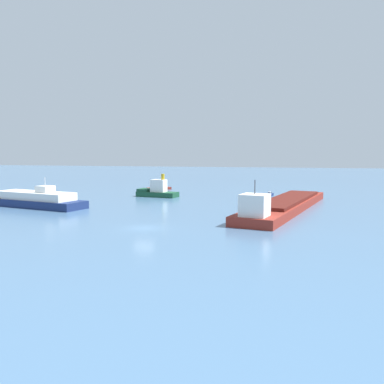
{
  "coord_description": "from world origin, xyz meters",
  "views": [
    {
      "loc": [
        16.92,
        -46.07,
        9.35
      ],
      "look_at": [
        -1.73,
        33.16,
        1.2
      ],
      "focal_mm": 37.6,
      "sensor_mm": 36.0,
      "label": 1
    }
  ],
  "objects_px": {
    "white_riverboat": "(35,200)",
    "fishing_skiff": "(159,188)",
    "tugboat": "(157,191)",
    "cargo_barge": "(285,204)",
    "small_motorboat": "(270,195)"
  },
  "relations": [
    {
      "from": "white_riverboat",
      "to": "cargo_barge",
      "type": "relative_size",
      "value": 0.52
    },
    {
      "from": "white_riverboat",
      "to": "fishing_skiff",
      "type": "distance_m",
      "value": 36.61
    },
    {
      "from": "white_riverboat",
      "to": "fishing_skiff",
      "type": "bearing_deg",
      "value": 72.83
    },
    {
      "from": "white_riverboat",
      "to": "small_motorboat",
      "type": "xyz_separation_m",
      "value": [
        38.23,
        26.34,
        -0.95
      ]
    },
    {
      "from": "tugboat",
      "to": "white_riverboat",
      "type": "bearing_deg",
      "value": -128.01
    },
    {
      "from": "tugboat",
      "to": "fishing_skiff",
      "type": "xyz_separation_m",
      "value": [
        -4.5,
        15.39,
        -0.93
      ]
    },
    {
      "from": "white_riverboat",
      "to": "cargo_barge",
      "type": "bearing_deg",
      "value": 7.79
    },
    {
      "from": "cargo_barge",
      "to": "tugboat",
      "type": "distance_m",
      "value": 29.64
    },
    {
      "from": "white_riverboat",
      "to": "tugboat",
      "type": "distance_m",
      "value": 24.85
    },
    {
      "from": "white_riverboat",
      "to": "fishing_skiff",
      "type": "xyz_separation_m",
      "value": [
        10.8,
        34.96,
        -0.93
      ]
    },
    {
      "from": "fishing_skiff",
      "to": "white_riverboat",
      "type": "bearing_deg",
      "value": -107.17
    },
    {
      "from": "small_motorboat",
      "to": "fishing_skiff",
      "type": "height_order",
      "value": "fishing_skiff"
    },
    {
      "from": "fishing_skiff",
      "to": "tugboat",
      "type": "bearing_deg",
      "value": -73.71
    },
    {
      "from": "white_riverboat",
      "to": "tugboat",
      "type": "xyz_separation_m",
      "value": [
        15.3,
        19.58,
        -0.0
      ]
    },
    {
      "from": "fishing_skiff",
      "to": "cargo_barge",
      "type": "bearing_deg",
      "value": -43.68
    }
  ]
}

